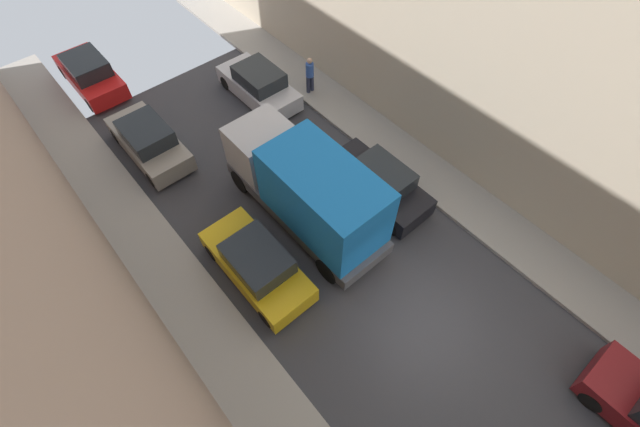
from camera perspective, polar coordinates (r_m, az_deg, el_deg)
ground at (r=14.21m, az=13.00°, el=-14.51°), size 32.00×32.00×0.00m
sidewalk_right at (r=16.73m, az=24.32°, el=-2.92°), size 2.00×44.00×0.15m
parked_car_left_2 at (r=14.12m, az=-8.38°, el=-6.73°), size 1.78×4.20×1.57m
parked_car_left_3 at (r=18.65m, az=-21.84°, el=8.95°), size 1.78×4.20×1.57m
parked_car_left_4 at (r=23.14m, az=-28.31°, el=16.06°), size 1.78×4.20×1.57m
parked_car_right_3 at (r=16.02m, az=7.76°, el=4.00°), size 1.78×4.20×1.57m
parked_car_right_4 at (r=20.15m, az=-8.13°, el=16.58°), size 1.78×4.20×1.57m
delivery_truck at (r=14.33m, az=-1.69°, el=3.22°), size 2.26×6.60×3.38m
pedestrian at (r=20.00m, az=-1.36°, el=18.09°), size 0.40×0.36×1.72m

